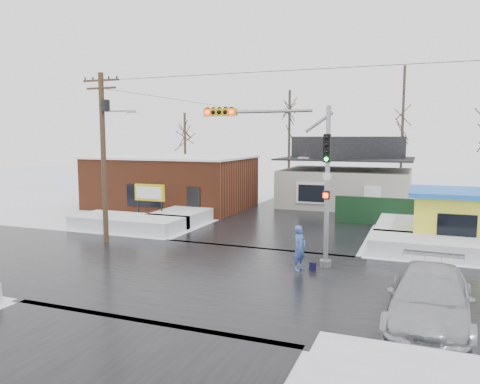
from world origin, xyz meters
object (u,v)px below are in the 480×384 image
(car, at_px, (430,300))
(pedestrian, at_px, (300,248))
(marquee_sign, at_px, (150,194))
(utility_pole, at_px, (104,148))
(traffic_signal, at_px, (292,163))
(kiosk, at_px, (454,217))

(car, bearing_deg, pedestrian, 141.53)
(marquee_sign, height_order, car, marquee_sign)
(utility_pole, bearing_deg, traffic_signal, -2.95)
(utility_pole, xyz_separation_m, kiosk, (17.43, 6.49, -3.65))
(marquee_sign, bearing_deg, utility_pole, -79.87)
(traffic_signal, xyz_separation_m, utility_pole, (-10.36, 0.53, 0.57))
(kiosk, distance_m, car, 12.47)
(traffic_signal, height_order, kiosk, traffic_signal)
(traffic_signal, distance_m, pedestrian, 3.75)
(marquee_sign, relative_size, pedestrian, 1.32)
(utility_pole, distance_m, kiosk, 18.95)
(traffic_signal, bearing_deg, car, -43.08)
(pedestrian, bearing_deg, marquee_sign, 78.17)
(traffic_signal, bearing_deg, utility_pole, 177.05)
(utility_pole, height_order, pedestrian, utility_pole)
(utility_pole, height_order, kiosk, utility_pole)
(marquee_sign, bearing_deg, kiosk, 1.55)
(traffic_signal, distance_m, marquee_sign, 13.42)
(traffic_signal, relative_size, kiosk, 1.52)
(marquee_sign, bearing_deg, traffic_signal, -29.72)
(traffic_signal, height_order, car, traffic_signal)
(car, bearing_deg, utility_pole, 162.34)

